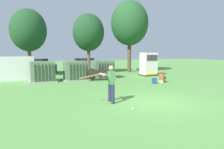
# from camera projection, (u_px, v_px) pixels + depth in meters

# --- Properties ---
(ground_plane) EXTENTS (96.00, 96.00, 0.00)m
(ground_plane) POSITION_uv_depth(u_px,v_px,m) (157.00, 102.00, 9.55)
(ground_plane) COLOR #5B9947
(fence_panel) EXTENTS (4.80, 0.12, 2.00)m
(fence_panel) POSITION_uv_depth(u_px,v_px,m) (2.00, 69.00, 16.14)
(fence_panel) COLOR silver
(fence_panel) RESTS_ON ground
(transformer_west) EXTENTS (2.10, 1.70, 1.62)m
(transformer_west) POSITION_uv_depth(u_px,v_px,m) (42.00, 72.00, 15.93)
(transformer_west) COLOR #9E9B93
(transformer_west) RESTS_ON ground
(transformer_mid_west) EXTENTS (2.10, 1.70, 1.62)m
(transformer_mid_west) POSITION_uv_depth(u_px,v_px,m) (75.00, 71.00, 16.84)
(transformer_mid_west) COLOR #9E9B93
(transformer_mid_west) RESTS_ON ground
(transformer_mid_east) EXTENTS (2.10, 1.70, 1.62)m
(transformer_mid_east) POSITION_uv_depth(u_px,v_px,m) (102.00, 70.00, 18.15)
(transformer_mid_east) COLOR #9E9B93
(transformer_mid_east) RESTS_ON ground
(generator_enclosure) EXTENTS (1.60, 1.40, 2.30)m
(generator_enclosure) POSITION_uv_depth(u_px,v_px,m) (149.00, 64.00, 20.37)
(generator_enclosure) COLOR #262626
(generator_enclosure) RESTS_ON ground
(park_bench) EXTENTS (1.83, 0.57, 0.92)m
(park_bench) POSITION_uv_depth(u_px,v_px,m) (99.00, 74.00, 16.69)
(park_bench) COLOR #2D2823
(park_bench) RESTS_ON ground
(batter) EXTENTS (1.61, 0.72, 1.74)m
(batter) POSITION_uv_depth(u_px,v_px,m) (110.00, 82.00, 9.40)
(batter) COLOR #282D4C
(batter) RESTS_ON ground
(sports_ball) EXTENTS (0.09, 0.09, 0.09)m
(sports_ball) POSITION_uv_depth(u_px,v_px,m) (133.00, 109.00, 8.30)
(sports_ball) COLOR white
(sports_ball) RESTS_ON ground
(seated_spectator) EXTENTS (0.78, 0.68, 0.96)m
(seated_spectator) POSITION_uv_depth(u_px,v_px,m) (162.00, 78.00, 15.67)
(seated_spectator) COLOR tan
(seated_spectator) RESTS_ON ground
(backpack) EXTENTS (0.34, 0.30, 0.44)m
(backpack) POSITION_uv_depth(u_px,v_px,m) (154.00, 81.00, 15.11)
(backpack) COLOR #264C8C
(backpack) RESTS_ON ground
(tree_left) EXTENTS (3.34, 3.34, 6.38)m
(tree_left) POSITION_uv_depth(u_px,v_px,m) (28.00, 30.00, 18.99)
(tree_left) COLOR brown
(tree_left) RESTS_ON ground
(tree_center_left) EXTENTS (3.40, 3.40, 6.49)m
(tree_center_left) POSITION_uv_depth(u_px,v_px,m) (88.00, 33.00, 21.96)
(tree_center_left) COLOR brown
(tree_center_left) RESTS_ON ground
(tree_center_right) EXTENTS (4.31, 4.31, 8.23)m
(tree_center_right) POSITION_uv_depth(u_px,v_px,m) (130.00, 23.00, 23.45)
(tree_center_right) COLOR brown
(tree_center_right) RESTS_ON ground
(parked_car_leftmost) EXTENTS (4.33, 2.19, 1.62)m
(parked_car_leftmost) POSITION_uv_depth(u_px,v_px,m) (37.00, 66.00, 22.72)
(parked_car_leftmost) COLOR navy
(parked_car_leftmost) RESTS_ON ground
(parked_car_left_of_center) EXTENTS (4.26, 2.04, 1.62)m
(parked_car_left_of_center) POSITION_uv_depth(u_px,v_px,m) (83.00, 65.00, 24.43)
(parked_car_left_of_center) COLOR black
(parked_car_left_of_center) RESTS_ON ground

